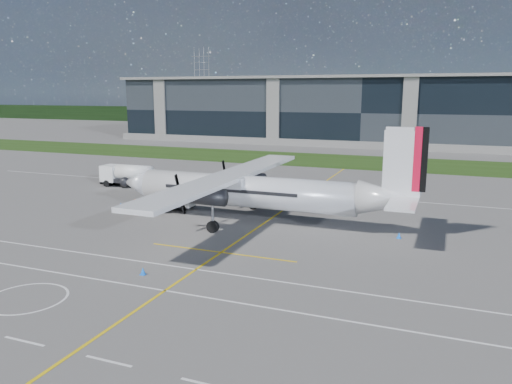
{
  "coord_description": "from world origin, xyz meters",
  "views": [
    {
      "loc": [
        18.77,
        -38.69,
        11.95
      ],
      "look_at": [
        1.8,
        4.23,
        2.69
      ],
      "focal_mm": 35.0,
      "sensor_mm": 36.0,
      "label": 1
    }
  ],
  "objects_px": {
    "pylon_west": "(202,85)",
    "safety_cone_stbdwing": "(285,188)",
    "ground_crew_person": "(136,206)",
    "safety_cone_tail": "(399,235)",
    "safety_cone_portwing": "(143,271)",
    "baggage_tug": "(179,200)",
    "turboprop_aircraft": "(256,173)",
    "safety_cone_nose_stbd": "(142,206)",
    "safety_cone_fwd": "(121,205)",
    "safety_cone_nose_port": "(130,211)",
    "fuel_tanker_truck": "(124,175)"
  },
  "relations": [
    {
      "from": "fuel_tanker_truck",
      "to": "baggage_tug",
      "type": "height_order",
      "value": "fuel_tanker_truck"
    },
    {
      "from": "pylon_west",
      "to": "turboprop_aircraft",
      "type": "xyz_separation_m",
      "value": [
        82.18,
        -146.61,
        -10.38
      ]
    },
    {
      "from": "safety_cone_portwing",
      "to": "pylon_west",
      "type": "bearing_deg",
      "value": 116.31
    },
    {
      "from": "safety_cone_nose_stbd",
      "to": "safety_cone_fwd",
      "type": "xyz_separation_m",
      "value": [
        -2.39,
        -0.47,
        0.0
      ]
    },
    {
      "from": "pylon_west",
      "to": "safety_cone_stbdwing",
      "type": "bearing_deg",
      "value": -58.65
    },
    {
      "from": "safety_cone_tail",
      "to": "ground_crew_person",
      "type": "bearing_deg",
      "value": -176.94
    },
    {
      "from": "turboprop_aircraft",
      "to": "safety_cone_fwd",
      "type": "bearing_deg",
      "value": 178.57
    },
    {
      "from": "ground_crew_person",
      "to": "safety_cone_fwd",
      "type": "xyz_separation_m",
      "value": [
        -3.55,
        2.27,
        -0.68
      ]
    },
    {
      "from": "ground_crew_person",
      "to": "safety_cone_stbdwing",
      "type": "xyz_separation_m",
      "value": [
        9.59,
        17.6,
        -0.68
      ]
    },
    {
      "from": "baggage_tug",
      "to": "safety_cone_fwd",
      "type": "xyz_separation_m",
      "value": [
        -6.22,
        -1.51,
        -0.69
      ]
    },
    {
      "from": "fuel_tanker_truck",
      "to": "safety_cone_nose_stbd",
      "type": "distance_m",
      "value": 13.43
    },
    {
      "from": "safety_cone_nose_stbd",
      "to": "turboprop_aircraft",
      "type": "bearing_deg",
      "value": -3.71
    },
    {
      "from": "pylon_west",
      "to": "baggage_tug",
      "type": "distance_m",
      "value": 162.61
    },
    {
      "from": "fuel_tanker_truck",
      "to": "safety_cone_nose_port",
      "type": "xyz_separation_m",
      "value": [
        9.46,
        -12.14,
        -1.17
      ]
    },
    {
      "from": "ground_crew_person",
      "to": "safety_cone_portwing",
      "type": "xyz_separation_m",
      "value": [
        10.02,
        -13.67,
        -0.68
      ]
    },
    {
      "from": "pylon_west",
      "to": "safety_cone_stbdwing",
      "type": "distance_m",
      "value": 153.98
    },
    {
      "from": "fuel_tanker_truck",
      "to": "safety_cone_fwd",
      "type": "xyz_separation_m",
      "value": [
        6.87,
        -10.13,
        -1.17
      ]
    },
    {
      "from": "baggage_tug",
      "to": "safety_cone_nose_port",
      "type": "distance_m",
      "value": 5.1
    },
    {
      "from": "pylon_west",
      "to": "safety_cone_nose_port",
      "type": "xyz_separation_m",
      "value": [
        69.19,
        -148.23,
        -14.75
      ]
    },
    {
      "from": "fuel_tanker_truck",
      "to": "ground_crew_person",
      "type": "relative_size",
      "value": 4.06
    },
    {
      "from": "turboprop_aircraft",
      "to": "safety_cone_nose_port",
      "type": "xyz_separation_m",
      "value": [
        -12.99,
        -1.62,
        -4.37
      ]
    },
    {
      "from": "safety_cone_stbdwing",
      "to": "baggage_tug",
      "type": "bearing_deg",
      "value": -116.64
    },
    {
      "from": "fuel_tanker_truck",
      "to": "safety_cone_stbdwing",
      "type": "relative_size",
      "value": 15.18
    },
    {
      "from": "safety_cone_portwing",
      "to": "safety_cone_stbdwing",
      "type": "bearing_deg",
      "value": 90.77
    },
    {
      "from": "fuel_tanker_truck",
      "to": "safety_cone_stbdwing",
      "type": "distance_m",
      "value": 20.72
    },
    {
      "from": "safety_cone_tail",
      "to": "safety_cone_stbdwing",
      "type": "bearing_deg",
      "value": 133.46
    },
    {
      "from": "ground_crew_person",
      "to": "safety_cone_stbdwing",
      "type": "bearing_deg",
      "value": -42.98
    },
    {
      "from": "ground_crew_person",
      "to": "turboprop_aircraft",
      "type": "bearing_deg",
      "value": -95.5
    },
    {
      "from": "fuel_tanker_truck",
      "to": "safety_cone_nose_port",
      "type": "relative_size",
      "value": 15.18
    },
    {
      "from": "baggage_tug",
      "to": "safety_cone_portwing",
      "type": "xyz_separation_m",
      "value": [
        7.35,
        -17.45,
        -0.69
      ]
    },
    {
      "from": "pylon_west",
      "to": "baggage_tug",
      "type": "relative_size",
      "value": 9.59
    },
    {
      "from": "fuel_tanker_truck",
      "to": "safety_cone_nose_stbd",
      "type": "xyz_separation_m",
      "value": [
        9.26,
        -9.66,
        -1.17
      ]
    },
    {
      "from": "safety_cone_nose_stbd",
      "to": "safety_cone_tail",
      "type": "relative_size",
      "value": 1.0
    },
    {
      "from": "turboprop_aircraft",
      "to": "ground_crew_person",
      "type": "distance_m",
      "value": 12.72
    },
    {
      "from": "ground_crew_person",
      "to": "safety_cone_tail",
      "type": "relative_size",
      "value": 3.74
    },
    {
      "from": "pylon_west",
      "to": "turboprop_aircraft",
      "type": "distance_m",
      "value": 168.39
    },
    {
      "from": "safety_cone_portwing",
      "to": "safety_cone_nose_port",
      "type": "relative_size",
      "value": 1.0
    },
    {
      "from": "baggage_tug",
      "to": "safety_cone_tail",
      "type": "height_order",
      "value": "baggage_tug"
    },
    {
      "from": "ground_crew_person",
      "to": "safety_cone_tail",
      "type": "distance_m",
      "value": 25.05
    },
    {
      "from": "safety_cone_fwd",
      "to": "safety_cone_stbdwing",
      "type": "distance_m",
      "value": 20.19
    },
    {
      "from": "pylon_west",
      "to": "safety_cone_portwing",
      "type": "relative_size",
      "value": 60.0
    },
    {
      "from": "safety_cone_nose_stbd",
      "to": "safety_cone_tail",
      "type": "bearing_deg",
      "value": -3.05
    },
    {
      "from": "safety_cone_tail",
      "to": "safety_cone_stbdwing",
      "type": "distance_m",
      "value": 22.4
    },
    {
      "from": "safety_cone_fwd",
      "to": "fuel_tanker_truck",
      "type": "bearing_deg",
      "value": 124.17
    },
    {
      "from": "safety_cone_nose_stbd",
      "to": "safety_cone_fwd",
      "type": "relative_size",
      "value": 1.0
    },
    {
      "from": "safety_cone_portwing",
      "to": "safety_cone_nose_port",
      "type": "xyz_separation_m",
      "value": [
        -10.98,
        13.93,
        0.0
      ]
    },
    {
      "from": "pylon_west",
      "to": "safety_cone_tail",
      "type": "bearing_deg",
      "value": -57.11
    },
    {
      "from": "safety_cone_portwing",
      "to": "safety_cone_nose_port",
      "type": "height_order",
      "value": "same"
    },
    {
      "from": "pylon_west",
      "to": "safety_cone_tail",
      "type": "xyz_separation_m",
      "value": [
        95.16,
        -147.15,
        -14.75
      ]
    },
    {
      "from": "safety_cone_portwing",
      "to": "safety_cone_nose_port",
      "type": "distance_m",
      "value": 17.73
    }
  ]
}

